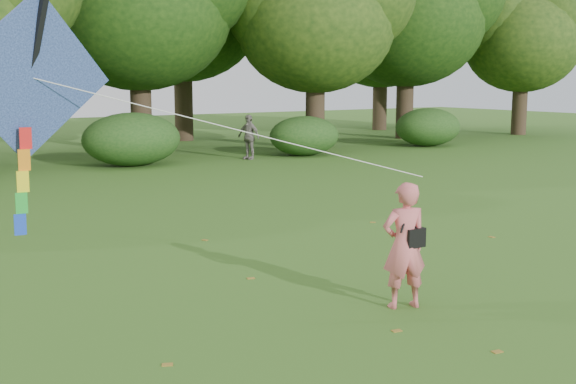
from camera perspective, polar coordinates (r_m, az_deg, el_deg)
ground at (r=9.34m, az=10.98°, el=-10.34°), size 100.00×100.00×0.00m
man_kite_flyer at (r=9.78m, az=9.17°, el=-4.19°), size 0.72×0.57×1.71m
bystander_right at (r=27.51m, az=-3.12°, el=4.37°), size 0.74×1.08×1.71m
crossbody_bag at (r=9.81m, az=9.81°, el=-3.49°), size 0.43×0.20×0.69m
flying_kite at (r=9.16m, az=-19.54°, el=8.15°), size 5.54×2.28×2.90m
tree_line at (r=30.32m, az=-18.42°, el=13.35°), size 54.70×15.30×9.48m
shrub_band at (r=24.61m, az=-20.11°, el=3.30°), size 39.15×3.22×1.88m
fallen_leaves at (r=11.43m, az=2.11°, el=-6.54°), size 10.84×12.80×0.01m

